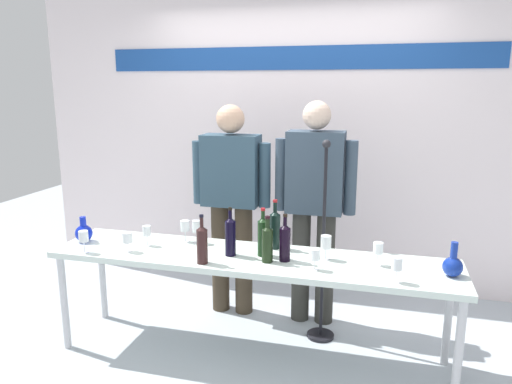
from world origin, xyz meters
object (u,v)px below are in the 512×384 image
at_px(wine_bottle_0, 202,243).
at_px(wine_bottle_2, 263,235).
at_px(wine_glass_left_0, 83,237).
at_px(microphone_stand, 322,275).
at_px(wine_glass_left_4, 185,226).
at_px(wine_glass_right_1, 315,255).
at_px(display_table, 250,264).
at_px(wine_glass_right_0, 326,243).
at_px(presenter_left, 231,196).
at_px(wine_bottle_4, 267,242).
at_px(presenter_right, 315,199).
at_px(wine_glass_left_1, 196,227).
at_px(decanter_blue_left, 84,233).
at_px(wine_bottle_1, 285,241).
at_px(wine_bottle_5, 230,235).
at_px(wine_glass_right_2, 378,249).
at_px(decanter_blue_right, 453,265).
at_px(wine_glass_right_3, 397,264).
at_px(wine_glass_left_3, 147,231).
at_px(wine_glass_left_2, 127,238).
at_px(wine_bottle_3, 275,228).

height_order(wine_bottle_0, wine_bottle_2, wine_bottle_2).
xyz_separation_m(wine_glass_left_0, microphone_stand, (1.52, 0.60, -0.35)).
xyz_separation_m(wine_glass_left_4, wine_glass_right_1, (0.97, -0.30, -0.02)).
height_order(display_table, wine_glass_right_0, wine_glass_right_0).
bearing_deg(presenter_left, microphone_stand, -17.84).
height_order(presenter_left, wine_bottle_4, presenter_left).
height_order(presenter_right, wine_glass_left_1, presenter_right).
distance_m(decanter_blue_left, wine_bottle_0, 0.99).
distance_m(display_table, presenter_right, 0.77).
height_order(wine_bottle_1, wine_glass_right_1, wine_bottle_1).
bearing_deg(display_table, wine_bottle_2, 21.64).
xyz_separation_m(wine_bottle_0, wine_bottle_5, (0.13, 0.18, 0.01)).
height_order(display_table, wine_bottle_0, wine_bottle_0).
xyz_separation_m(wine_bottle_0, wine_glass_left_1, (-0.18, 0.36, -0.01)).
xyz_separation_m(presenter_right, wine_bottle_4, (-0.19, -0.70, -0.13)).
height_order(presenter_right, wine_bottle_4, presenter_right).
distance_m(wine_glass_left_4, wine_glass_right_2, 1.34).
height_order(wine_glass_right_1, microphone_stand, microphone_stand).
bearing_deg(wine_glass_right_1, wine_bottle_4, 169.32).
bearing_deg(presenter_right, microphone_stand, -66.99).
distance_m(decanter_blue_right, wine_glass_right_1, 0.80).
relative_size(presenter_right, wine_bottle_4, 5.70).
bearing_deg(display_table, presenter_right, 62.21).
bearing_deg(presenter_left, wine_glass_right_3, -33.54).
bearing_deg(decanter_blue_right, display_table, 178.93).
bearing_deg(wine_glass_left_3, wine_glass_left_4, 33.35).
bearing_deg(decanter_blue_left, wine_glass_left_1, 13.09).
bearing_deg(wine_glass_left_4, wine_glass_right_2, -5.24).
bearing_deg(wine_glass_right_2, wine_bottle_0, -167.07).
bearing_deg(wine_bottle_1, wine_glass_right_1, -26.56).
bearing_deg(wine_glass_right_0, wine_glass_right_2, -4.37).
relative_size(decanter_blue_left, wine_glass_left_3, 1.29).
xyz_separation_m(decanter_blue_right, wine_bottle_5, (-1.36, 0.00, 0.07)).
xyz_separation_m(decanter_blue_right, wine_glass_left_2, (-2.05, -0.11, 0.03)).
bearing_deg(wine_bottle_3, wine_bottle_2, -105.20).
height_order(wine_bottle_1, wine_glass_right_3, wine_bottle_1).
relative_size(wine_bottle_3, wine_glass_left_3, 2.41).
height_order(decanter_blue_right, wine_glass_left_1, decanter_blue_right).
bearing_deg(wine_glass_left_2, wine_bottle_3, 18.95).
xyz_separation_m(presenter_right, microphone_stand, (0.10, -0.24, -0.50)).
bearing_deg(wine_glass_left_2, wine_bottle_2, 10.27).
xyz_separation_m(wine_glass_left_1, wine_glass_left_3, (-0.31, -0.14, -0.02)).
bearing_deg(decanter_blue_right, wine_glass_left_4, 173.95).
relative_size(wine_bottle_4, wine_glass_left_2, 2.25).
height_order(decanter_blue_right, presenter_right, presenter_right).
bearing_deg(presenter_right, decanter_blue_left, -157.44).
bearing_deg(display_table, wine_bottle_3, 57.43).
bearing_deg(wine_glass_left_1, wine_glass_right_2, -5.45).
height_order(wine_bottle_4, wine_glass_right_0, wine_bottle_4).
distance_m(wine_bottle_5, wine_glass_right_1, 0.58).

